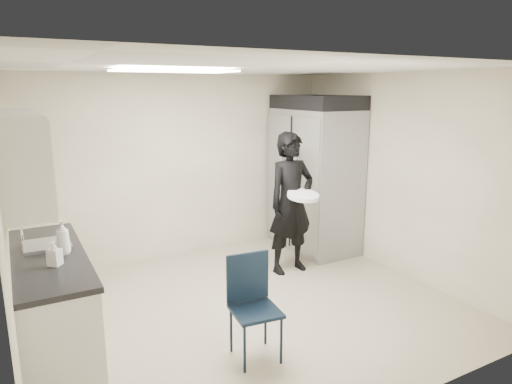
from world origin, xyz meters
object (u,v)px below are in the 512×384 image
folding_chair (256,311)px  man_tuxedo (291,203)px  lower_counter (52,303)px  commercial_fridge (315,180)px

folding_chair → man_tuxedo: 2.15m
folding_chair → man_tuxedo: bearing=54.7°
lower_counter → man_tuxedo: bearing=8.9°
lower_counter → commercial_fridge: (3.78, 1.07, 0.62)m
lower_counter → man_tuxedo: 3.04m
commercial_fridge → folding_chair: 3.16m
lower_counter → commercial_fridge: commercial_fridge is taller
lower_counter → folding_chair: (1.57, -1.11, 0.03)m
commercial_fridge → man_tuxedo: size_ratio=1.13×
commercial_fridge → folding_chair: bearing=-135.3°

